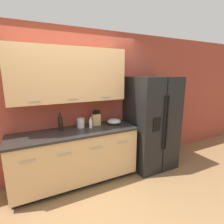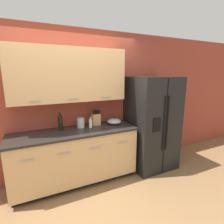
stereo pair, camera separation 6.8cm
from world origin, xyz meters
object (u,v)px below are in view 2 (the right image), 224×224
(soap_dispenser, at_px, (91,123))
(steel_canister, at_px, (81,123))
(mixing_bowl, at_px, (114,121))
(knife_block, at_px, (96,119))
(wine_bottle, at_px, (60,122))
(refrigerator, at_px, (152,123))

(soap_dispenser, height_order, steel_canister, soap_dispenser)
(steel_canister, distance_m, mixing_bowl, 0.62)
(soap_dispenser, relative_size, mixing_bowl, 0.73)
(knife_block, relative_size, wine_bottle, 0.99)
(refrigerator, height_order, wine_bottle, refrigerator)
(wine_bottle, bearing_deg, mixing_bowl, -3.75)
(refrigerator, bearing_deg, wine_bottle, 173.06)
(wine_bottle, bearing_deg, knife_block, 1.78)
(refrigerator, relative_size, mixing_bowl, 7.01)
(refrigerator, distance_m, soap_dispenser, 1.23)
(steel_canister, bearing_deg, knife_block, 3.84)
(knife_block, xyz_separation_m, mixing_bowl, (0.33, -0.08, -0.06))
(refrigerator, distance_m, wine_bottle, 1.73)
(refrigerator, relative_size, knife_block, 6.06)
(knife_block, distance_m, wine_bottle, 0.63)
(knife_block, height_order, soap_dispenser, knife_block)
(refrigerator, height_order, knife_block, refrigerator)
(soap_dispenser, xyz_separation_m, mixing_bowl, (0.47, 0.02, -0.03))
(steel_canister, height_order, mixing_bowl, steel_canister)
(refrigerator, distance_m, steel_canister, 1.39)
(refrigerator, relative_size, wine_bottle, 6.02)
(soap_dispenser, xyz_separation_m, steel_canister, (-0.15, 0.09, 0.01))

